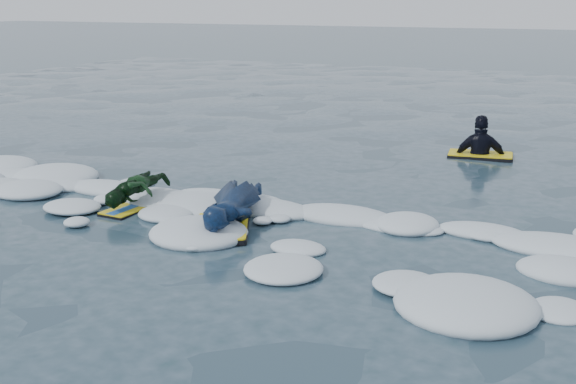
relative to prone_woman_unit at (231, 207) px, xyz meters
name	(u,v)px	position (x,y,z in m)	size (l,w,h in m)	color
ground	(143,240)	(-0.64, -0.86, -0.22)	(120.00, 120.00, 0.00)	#152D34
foam_band	(192,215)	(-0.64, 0.17, -0.22)	(12.00, 3.10, 0.30)	silver
prone_woman_unit	(231,207)	(0.00, 0.00, 0.00)	(1.02, 1.75, 0.43)	black
prone_child_unit	(137,192)	(-1.42, 0.13, -0.01)	(0.53, 1.11, 0.41)	black
waiting_rider_unit	(480,161)	(2.00, 4.94, -0.28)	(1.11, 0.70, 1.57)	black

